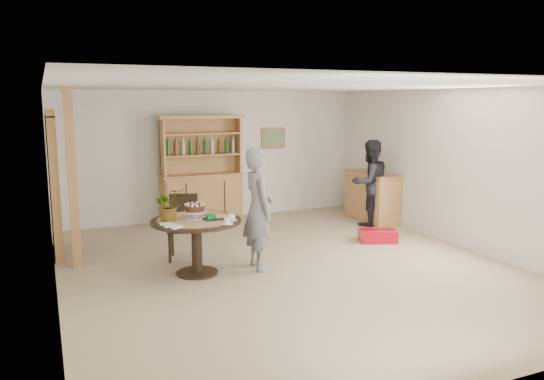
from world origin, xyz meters
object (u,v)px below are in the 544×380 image
(dining_table, at_px, (196,230))
(adult_person, at_px, (370,183))
(hutch, at_px, (202,186))
(red_suitcase, at_px, (378,235))
(sideboard, at_px, (372,197))
(dining_chair, at_px, (183,222))
(teen_boy, at_px, (258,209))

(dining_table, height_order, adult_person, adult_person)
(hutch, bearing_deg, adult_person, -28.38)
(hutch, height_order, red_suitcase, hutch)
(sideboard, relative_size, dining_chair, 1.33)
(hutch, distance_m, sideboard, 3.29)
(sideboard, bearing_deg, teen_boy, -149.16)
(adult_person, bearing_deg, sideboard, -136.58)
(sideboard, relative_size, adult_person, 0.79)
(teen_boy, bearing_deg, dining_chair, 43.53)
(teen_boy, xyz_separation_m, red_suitcase, (2.35, 0.53, -0.75))
(adult_person, bearing_deg, dining_chair, 5.15)
(sideboard, relative_size, red_suitcase, 1.79)
(hutch, distance_m, adult_person, 3.18)
(sideboard, bearing_deg, dining_chair, -166.60)
(hutch, relative_size, red_suitcase, 2.89)
(teen_boy, relative_size, adult_person, 1.06)
(sideboard, distance_m, dining_table, 4.35)
(adult_person, height_order, red_suitcase, adult_person)
(hutch, relative_size, teen_boy, 1.20)
(dining_table, xyz_separation_m, teen_boy, (0.85, -0.10, 0.24))
(adult_person, bearing_deg, teen_boy, 23.85)
(sideboard, xyz_separation_m, red_suitcase, (-0.78, -1.34, -0.37))
(dining_table, xyz_separation_m, dining_chair, (0.03, 0.83, -0.07))
(sideboard, relative_size, dining_table, 1.05)
(sideboard, distance_m, teen_boy, 3.66)
(teen_boy, bearing_deg, adult_person, -59.22)
(hutch, bearing_deg, dining_chair, -112.61)
(hutch, distance_m, teen_boy, 3.11)
(hutch, xyz_separation_m, adult_person, (2.80, -1.51, 0.11))
(hutch, relative_size, adult_person, 1.27)
(teen_boy, height_order, adult_person, teen_boy)
(dining_chair, bearing_deg, hutch, 86.63)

